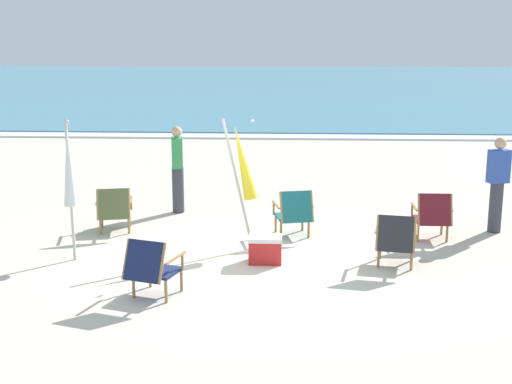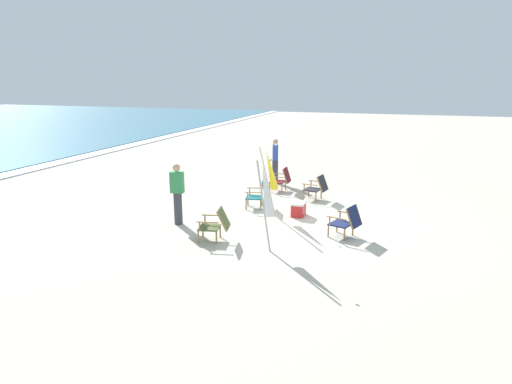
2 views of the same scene
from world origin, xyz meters
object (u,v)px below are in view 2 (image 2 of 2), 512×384
at_px(person_by_waterline, 275,160).
at_px(beach_chair_front_right, 216,223).
at_px(beach_chair_front_left, 282,179).
at_px(person_near_chairs, 177,193).
at_px(umbrella_furled_yellow, 270,170).
at_px(cooler_box, 299,209).
at_px(beach_chair_mid_center, 317,187).
at_px(beach_chair_back_right, 347,221).
at_px(umbrella_furled_white, 266,192).
at_px(beach_chair_far_center, 259,194).

bearing_deg(person_by_waterline, beach_chair_front_right, -176.37).
distance_m(beach_chair_front_left, person_near_chairs, 4.72).
relative_size(beach_chair_front_right, umbrella_furled_yellow, 0.40).
bearing_deg(cooler_box, beach_chair_front_left, 24.71).
bearing_deg(cooler_box, person_by_waterline, 25.25).
bearing_deg(person_by_waterline, person_near_chairs, 169.33).
bearing_deg(beach_chair_front_right, beach_chair_front_left, -1.87).
relative_size(beach_chair_mid_center, person_near_chairs, 0.50).
bearing_deg(beach_chair_back_right, cooler_box, 47.61).
bearing_deg(cooler_box, beach_chair_front_right, 151.66).
xyz_separation_m(beach_chair_front_right, cooler_box, (2.60, -1.40, -0.23)).
bearing_deg(umbrella_furled_white, umbrella_furled_yellow, 14.75).
bearing_deg(beach_chair_back_right, beach_chair_far_center, 57.32).
bearing_deg(beach_chair_front_left, umbrella_furled_yellow, -170.64).
relative_size(beach_chair_back_right, umbrella_furled_yellow, 0.41).
bearing_deg(person_near_chairs, umbrella_furled_white, -112.34).
bearing_deg(beach_chair_front_right, person_by_waterline, 3.63).
bearing_deg(beach_chair_back_right, beach_chair_front_right, 112.31).
height_order(umbrella_furled_white, person_by_waterline, umbrella_furled_white).
xyz_separation_m(beach_chair_front_right, umbrella_furled_white, (-0.30, -1.34, 0.95)).
distance_m(beach_chair_front_right, umbrella_furled_yellow, 2.49).
bearing_deg(umbrella_furled_yellow, umbrella_furled_white, -165.25).
distance_m(beach_chair_mid_center, person_by_waterline, 2.79).
relative_size(beach_chair_far_center, umbrella_furled_white, 0.39).
bearing_deg(beach_chair_front_right, beach_chair_back_right, -67.69).
xyz_separation_m(umbrella_furled_yellow, cooler_box, (0.38, -0.73, -1.14)).
xyz_separation_m(beach_chair_front_left, cooler_box, (-2.67, -1.23, -0.23)).
xyz_separation_m(person_near_chairs, person_by_waterline, (5.58, -1.05, 0.00)).
distance_m(beach_chair_front_right, beach_chair_back_right, 3.17).
xyz_separation_m(beach_chair_front_left, person_near_chairs, (-4.41, 1.63, 0.41)).
bearing_deg(beach_chair_mid_center, umbrella_furled_white, 177.46).
relative_size(beach_chair_back_right, beach_chair_far_center, 1.02).
xyz_separation_m(beach_chair_far_center, umbrella_furled_white, (-3.32, -1.25, 0.95)).
distance_m(beach_chair_back_right, beach_chair_far_center, 3.37).
relative_size(beach_chair_front_right, beach_chair_front_left, 1.01).
relative_size(beach_chair_mid_center, beach_chair_far_center, 0.99).
bearing_deg(beach_chair_far_center, beach_chair_mid_center, -44.97).
xyz_separation_m(beach_chair_back_right, beach_chair_front_left, (4.07, 2.76, 0.00)).
height_order(umbrella_furled_white, person_near_chairs, umbrella_furled_white).
bearing_deg(person_near_chairs, person_by_waterline, -10.67).
relative_size(beach_chair_front_left, person_near_chairs, 0.50).
xyz_separation_m(beach_chair_back_right, beach_chair_far_center, (1.82, 2.84, 0.00)).
relative_size(beach_chair_back_right, person_near_chairs, 0.51).
relative_size(beach_chair_back_right, beach_chair_front_left, 1.02).
bearing_deg(person_near_chairs, beach_chair_front_left, -20.28).
bearing_deg(beach_chair_far_center, beach_chair_front_left, -2.11).
bearing_deg(beach_chair_back_right, umbrella_furled_white, 133.22).
bearing_deg(person_by_waterline, umbrella_furled_white, -165.46).
relative_size(beach_chair_front_right, beach_chair_far_center, 1.01).
distance_m(beach_chair_back_right, person_by_waterline, 6.22).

